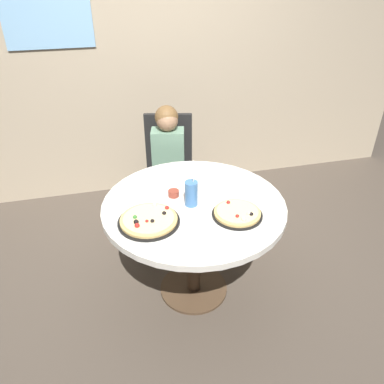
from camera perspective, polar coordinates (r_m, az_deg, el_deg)
name	(u,v)px	position (r m, az deg, el deg)	size (l,w,h in m)	color
ground_plane	(194,289)	(2.84, 0.25, -14.35)	(8.00, 8.00, 0.00)	#4C4238
wall_with_window	(148,37)	(3.60, -6.57, 22.10)	(5.20, 0.14, 2.90)	tan
dining_table	(194,217)	(2.42, 0.29, -3.74)	(1.14, 1.14, 0.75)	silver
chair_wooden	(169,164)	(3.28, -3.50, 4.19)	(0.48, 0.48, 0.95)	black
diner_child	(169,179)	(3.14, -3.52, 1.90)	(0.33, 0.43, 1.08)	#3F4766
pizza_veggie	(237,213)	(2.25, 6.84, -3.21)	(0.30, 0.30, 0.05)	black
pizza_cheese	(149,220)	(2.20, -6.51, -4.24)	(0.36, 0.36, 0.05)	black
soda_cup	(191,193)	(2.30, -0.11, -0.20)	(0.08, 0.08, 0.31)	#3F72B2
sauce_bowl	(174,193)	(2.42, -2.78, -0.20)	(0.07, 0.07, 0.04)	brown
plate_small	(190,172)	(2.69, -0.23, 3.08)	(0.18, 0.18, 0.01)	white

